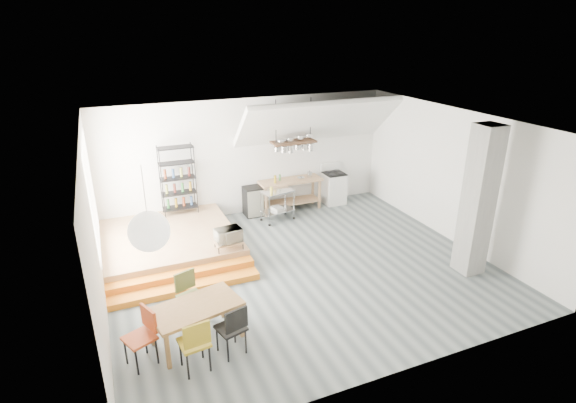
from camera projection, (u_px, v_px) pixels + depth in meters
name	position (u px, v px, depth m)	size (l,w,h in m)	color
floor	(301.00, 267.00, 9.88)	(8.00, 8.00, 0.00)	#4D5659
wall_back	(249.00, 157.00, 12.29)	(8.00, 0.04, 3.20)	silver
wall_left	(94.00, 232.00, 7.84)	(0.04, 7.00, 3.20)	silver
wall_right	(453.00, 176.00, 10.74)	(0.04, 7.00, 3.20)	silver
ceiling	(303.00, 123.00, 8.71)	(8.00, 7.00, 0.02)	white
slope_ceiling	(318.00, 122.00, 12.08)	(4.40, 1.80, 0.15)	white
window_pane	(92.00, 194.00, 9.06)	(0.02, 2.50, 2.20)	white
platform	(170.00, 242.00, 10.61)	(3.00, 3.00, 0.40)	#9C6F4E
step_lower	(186.00, 288.00, 8.99)	(3.00, 0.35, 0.13)	orange
step_upper	(183.00, 276.00, 9.26)	(3.00, 0.35, 0.27)	orange
concrete_column	(478.00, 201.00, 9.20)	(0.50, 0.50, 3.20)	gray
kitchen_counter	(290.00, 189.00, 12.75)	(1.80, 0.60, 0.91)	#9C6F4E
stove	(334.00, 187.00, 13.31)	(0.60, 0.60, 1.18)	white
pot_rack	(295.00, 145.00, 12.07)	(1.20, 0.50, 1.43)	#3F2519
wire_shelving	(178.00, 179.00, 11.41)	(0.88, 0.38, 1.80)	black
microwave_shelf	(229.00, 242.00, 9.81)	(0.60, 0.40, 0.16)	#9C6F4E
paper_lantern	(149.00, 231.00, 6.46)	(0.60, 0.60, 0.60)	white
dining_table	(196.00, 310.00, 7.37)	(1.60, 1.12, 0.69)	olive
chair_mustard	(195.00, 341.00, 6.71)	(0.48, 0.48, 0.95)	#A1871B
chair_black	(233.00, 326.00, 7.07)	(0.51, 0.51, 0.91)	black
chair_olive	(189.00, 292.00, 7.99)	(0.53, 0.53, 0.91)	#616831
chair_red	(143.00, 332.00, 6.92)	(0.56, 0.56, 0.94)	#C7461C
rolling_cart	(277.00, 201.00, 12.07)	(0.94, 0.65, 0.85)	silver
mini_fridge	(253.00, 201.00, 12.46)	(0.48, 0.48, 0.82)	black
microwave	(228.00, 235.00, 9.75)	(0.55, 0.37, 0.30)	beige
bowl	(301.00, 178.00, 12.70)	(0.20, 0.20, 0.05)	silver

